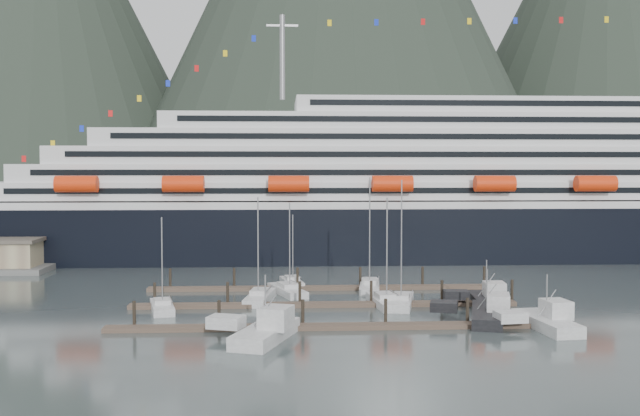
# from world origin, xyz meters

# --- Properties ---
(ground) EXTENTS (1600.00, 1600.00, 0.00)m
(ground) POSITION_xyz_m (0.00, 0.00, 0.00)
(ground) COLOR #444F50
(ground) RESTS_ON ground
(mountains) EXTENTS (870.00, 440.00, 420.00)m
(mountains) POSITION_xyz_m (52.48, 588.54, 163.40)
(mountains) COLOR #222C21
(mountains) RESTS_ON ground
(cruise_ship) EXTENTS (210.00, 30.40, 50.30)m
(cruise_ship) POSITION_xyz_m (30.03, 54.94, 12.04)
(cruise_ship) COLOR black
(cruise_ship) RESTS_ON ground
(dock_near) EXTENTS (48.18, 2.28, 3.20)m
(dock_near) POSITION_xyz_m (-4.93, -9.95, 0.31)
(dock_near) COLOR #4E3D32
(dock_near) RESTS_ON ground
(dock_mid) EXTENTS (48.18, 2.28, 3.20)m
(dock_mid) POSITION_xyz_m (-4.93, 3.05, 0.31)
(dock_mid) COLOR #4E3D32
(dock_mid) RESTS_ON ground
(dock_far) EXTENTS (48.18, 2.28, 3.20)m
(dock_far) POSITION_xyz_m (-4.93, 16.05, 0.31)
(dock_far) COLOR #4E3D32
(dock_far) RESTS_ON ground
(sailboat_a) EXTENTS (4.25, 8.80, 11.78)m
(sailboat_a) POSITION_xyz_m (-24.65, 1.17, 0.40)
(sailboat_a) COLOR #B0B0B0
(sailboat_a) RESTS_ON ground
(sailboat_b) EXTENTS (4.09, 10.60, 13.97)m
(sailboat_b) POSITION_xyz_m (-13.11, 7.09, 0.43)
(sailboat_b) COLOR #B0B0B0
(sailboat_b) RESTS_ON ground
(sailboat_c) EXTENTS (3.72, 10.13, 14.01)m
(sailboat_c) POSITION_xyz_m (2.59, 3.13, 0.43)
(sailboat_c) COLOR #B0B0B0
(sailboat_c) RESTS_ON ground
(sailboat_d) EXTENTS (4.81, 10.98, 16.16)m
(sailboat_d) POSITION_xyz_m (4.72, 3.21, 0.43)
(sailboat_d) COLOR #B0B0B0
(sailboat_d) RESTS_ON ground
(sailboat_e) EXTENTS (5.60, 10.28, 12.99)m
(sailboat_e) POSITION_xyz_m (-9.48, 12.40, 0.41)
(sailboat_e) COLOR #B0B0B0
(sailboat_e) RESTS_ON ground
(sailboat_f) EXTENTS (3.64, 8.43, 10.84)m
(sailboat_f) POSITION_xyz_m (-8.76, 19.99, 0.39)
(sailboat_f) COLOR #B0B0B0
(sailboat_f) RESTS_ON ground
(sailboat_g) EXTENTS (4.08, 11.16, 16.39)m
(sailboat_g) POSITION_xyz_m (2.11, 15.16, 0.44)
(sailboat_g) COLOR #B0B0B0
(sailboat_g) RESTS_ON ground
(trawler_b) EXTENTS (9.57, 11.72, 7.24)m
(trawler_b) POSITION_xyz_m (-12.02, -14.96, 0.92)
(trawler_b) COLOR #B0B0B0
(trawler_b) RESTS_ON ground
(trawler_c) EXTENTS (9.59, 12.93, 6.36)m
(trawler_c) POSITION_xyz_m (12.67, -6.38, 0.84)
(trawler_c) COLOR black
(trawler_c) RESTS_ON ground
(trawler_d) EXTENTS (8.25, 11.10, 6.39)m
(trawler_d) POSITION_xyz_m (17.88, -11.09, 0.84)
(trawler_d) COLOR #B0B0B0
(trawler_d) RESTS_ON ground
(trawler_e) EXTENTS (7.67, 10.06, 6.34)m
(trawler_e) POSITION_xyz_m (15.03, 2.14, 0.84)
(trawler_e) COLOR black
(trawler_e) RESTS_ON ground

